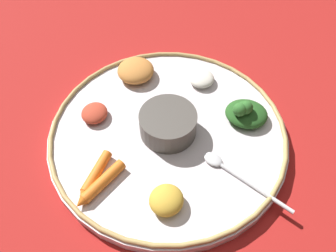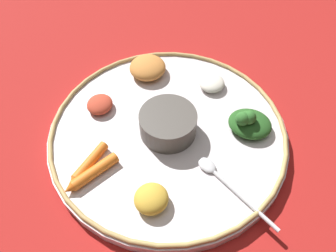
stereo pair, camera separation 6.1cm
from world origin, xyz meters
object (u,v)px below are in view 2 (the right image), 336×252
spoon (224,181)px  greens_pile (249,122)px  carrot_outer (92,173)px  center_bowl (168,123)px  carrot_near_spoon (88,164)px

spoon → greens_pile: greens_pile is taller
greens_pile → carrot_outer: bearing=-122.0°
center_bowl → greens_pile: 0.14m
center_bowl → carrot_near_spoon: (-0.06, -0.14, -0.02)m
greens_pile → spoon: bearing=-78.3°
center_bowl → spoon: bearing=-11.2°
center_bowl → carrot_near_spoon: size_ratio=1.07×
greens_pile → carrot_outer: size_ratio=0.95×
spoon → carrot_near_spoon: size_ratio=1.76×
carrot_outer → center_bowl: bearing=74.7°
carrot_near_spoon → center_bowl: bearing=67.2°
center_bowl → carrot_outer: bearing=-105.3°
center_bowl → spoon: (0.14, -0.03, -0.02)m
spoon → greens_pile: (-0.02, 0.12, 0.01)m
center_bowl → carrot_outer: (-0.04, -0.15, -0.01)m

